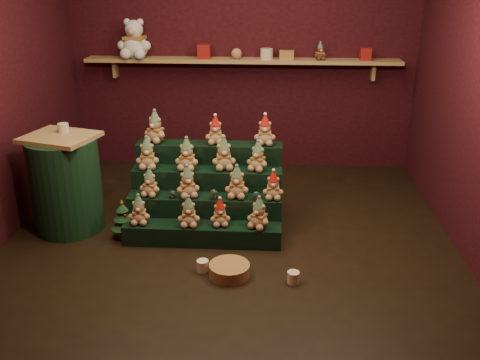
# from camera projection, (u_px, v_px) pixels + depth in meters

# --- Properties ---
(ground) EXTENTS (4.00, 4.00, 0.00)m
(ground) POSITION_uv_depth(u_px,v_px,m) (230.00, 239.00, 4.84)
(ground) COLOR black
(ground) RESTS_ON ground
(back_wall) EXTENTS (4.00, 0.10, 2.80)m
(back_wall) POSITION_uv_depth(u_px,v_px,m) (243.00, 49.00, 6.22)
(back_wall) COLOR black
(back_wall) RESTS_ON ground
(front_wall) EXTENTS (4.00, 0.10, 2.80)m
(front_wall) POSITION_uv_depth(u_px,v_px,m) (192.00, 179.00, 2.42)
(front_wall) COLOR black
(front_wall) RESTS_ON ground
(back_shelf) EXTENTS (3.60, 0.26, 0.24)m
(back_shelf) POSITION_uv_depth(u_px,v_px,m) (242.00, 61.00, 6.10)
(back_shelf) COLOR #A98254
(back_shelf) RESTS_ON ground
(riser_tier_front) EXTENTS (1.40, 0.22, 0.18)m
(riser_tier_front) POSITION_uv_depth(u_px,v_px,m) (202.00, 234.00, 4.74)
(riser_tier_front) COLOR black
(riser_tier_front) RESTS_ON ground
(riser_tier_midfront) EXTENTS (1.40, 0.22, 0.36)m
(riser_tier_midfront) POSITION_uv_depth(u_px,v_px,m) (205.00, 214.00, 4.91)
(riser_tier_midfront) COLOR black
(riser_tier_midfront) RESTS_ON ground
(riser_tier_midback) EXTENTS (1.40, 0.22, 0.54)m
(riser_tier_midback) POSITION_uv_depth(u_px,v_px,m) (208.00, 196.00, 5.08)
(riser_tier_midback) COLOR black
(riser_tier_midback) RESTS_ON ground
(riser_tier_back) EXTENTS (1.40, 0.22, 0.72)m
(riser_tier_back) POSITION_uv_depth(u_px,v_px,m) (210.00, 178.00, 5.25)
(riser_tier_back) COLOR black
(riser_tier_back) RESTS_ON ground
(teddy_0) EXTENTS (0.21, 0.19, 0.27)m
(teddy_0) POSITION_uv_depth(u_px,v_px,m) (139.00, 209.00, 4.69)
(teddy_0) COLOR tan
(teddy_0) RESTS_ON riser_tier_front
(teddy_1) EXTENTS (0.21, 0.19, 0.27)m
(teddy_1) POSITION_uv_depth(u_px,v_px,m) (189.00, 211.00, 4.65)
(teddy_1) COLOR tan
(teddy_1) RESTS_ON riser_tier_front
(teddy_2) EXTENTS (0.20, 0.19, 0.25)m
(teddy_2) POSITION_uv_depth(u_px,v_px,m) (220.00, 212.00, 4.66)
(teddy_2) COLOR tan
(teddy_2) RESTS_ON riser_tier_front
(teddy_3) EXTENTS (0.27, 0.26, 0.29)m
(teddy_3) POSITION_uv_depth(u_px,v_px,m) (259.00, 213.00, 4.61)
(teddy_3) COLOR tan
(teddy_3) RESTS_ON riser_tier_front
(teddy_4) EXTENTS (0.21, 0.20, 0.26)m
(teddy_4) POSITION_uv_depth(u_px,v_px,m) (150.00, 182.00, 4.81)
(teddy_4) COLOR tan
(teddy_4) RESTS_ON riser_tier_midfront
(teddy_5) EXTENTS (0.26, 0.25, 0.29)m
(teddy_5) POSITION_uv_depth(u_px,v_px,m) (187.00, 181.00, 4.79)
(teddy_5) COLOR tan
(teddy_5) RESTS_ON riser_tier_midfront
(teddy_6) EXTENTS (0.22, 0.20, 0.30)m
(teddy_6) POSITION_uv_depth(u_px,v_px,m) (237.00, 182.00, 4.77)
(teddy_6) COLOR tan
(teddy_6) RESTS_ON riser_tier_midfront
(teddy_7) EXTENTS (0.19, 0.17, 0.26)m
(teddy_7) POSITION_uv_depth(u_px,v_px,m) (273.00, 185.00, 4.75)
(teddy_7) COLOR tan
(teddy_7) RESTS_ON riser_tier_midfront
(teddy_8) EXTENTS (0.24, 0.22, 0.30)m
(teddy_8) POSITION_uv_depth(u_px,v_px,m) (147.00, 153.00, 4.95)
(teddy_8) COLOR tan
(teddy_8) RESTS_ON riser_tier_midback
(teddy_9) EXTENTS (0.24, 0.22, 0.30)m
(teddy_9) POSITION_uv_depth(u_px,v_px,m) (187.00, 154.00, 4.92)
(teddy_9) COLOR tan
(teddy_9) RESTS_ON riser_tier_midback
(teddy_10) EXTENTS (0.25, 0.23, 0.31)m
(teddy_10) POSITION_uv_depth(u_px,v_px,m) (224.00, 153.00, 4.93)
(teddy_10) COLOR tan
(teddy_10) RESTS_ON riser_tier_midback
(teddy_11) EXTENTS (0.25, 0.24, 0.28)m
(teddy_11) POSITION_uv_depth(u_px,v_px,m) (258.00, 156.00, 4.90)
(teddy_11) COLOR tan
(teddy_11) RESTS_ON riser_tier_midback
(teddy_12) EXTENTS (0.28, 0.27, 0.31)m
(teddy_12) POSITION_uv_depth(u_px,v_px,m) (155.00, 127.00, 5.11)
(teddy_12) COLOR tan
(teddy_12) RESTS_ON riser_tier_back
(teddy_13) EXTENTS (0.20, 0.19, 0.27)m
(teddy_13) POSITION_uv_depth(u_px,v_px,m) (216.00, 130.00, 5.07)
(teddy_13) COLOR tan
(teddy_13) RESTS_ON riser_tier_back
(teddy_14) EXTENTS (0.21, 0.19, 0.28)m
(teddy_14) POSITION_uv_depth(u_px,v_px,m) (265.00, 130.00, 5.04)
(teddy_14) COLOR tan
(teddy_14) RESTS_ON riser_tier_back
(snow_globe_a) EXTENTS (0.06, 0.06, 0.08)m
(snow_globe_a) POSITION_uv_depth(u_px,v_px,m) (173.00, 194.00, 4.79)
(snow_globe_a) COLOR black
(snow_globe_a) RESTS_ON riser_tier_midfront
(snow_globe_b) EXTENTS (0.07, 0.07, 0.09)m
(snow_globe_b) POSITION_uv_depth(u_px,v_px,m) (214.00, 194.00, 4.77)
(snow_globe_b) COLOR black
(snow_globe_b) RESTS_ON riser_tier_midfront
(snow_globe_c) EXTENTS (0.06, 0.06, 0.08)m
(snow_globe_c) POSITION_uv_depth(u_px,v_px,m) (256.00, 196.00, 4.75)
(snow_globe_c) COLOR black
(snow_globe_c) RESTS_ON riser_tier_midfront
(side_table) EXTENTS (0.71, 0.64, 0.91)m
(side_table) POSITION_uv_depth(u_px,v_px,m) (66.00, 183.00, 4.89)
(side_table) COLOR #A98254
(side_table) RESTS_ON ground
(table_ornament) EXTENTS (0.10, 0.10, 0.08)m
(table_ornament) POSITION_uv_depth(u_px,v_px,m) (63.00, 128.00, 4.80)
(table_ornament) COLOR beige
(table_ornament) RESTS_ON side_table
(mini_christmas_tree) EXTENTS (0.22, 0.22, 0.38)m
(mini_christmas_tree) POSITION_uv_depth(u_px,v_px,m) (123.00, 219.00, 4.80)
(mini_christmas_tree) COLOR #473219
(mini_christmas_tree) RESTS_ON ground
(mug_left) EXTENTS (0.10, 0.10, 0.10)m
(mug_left) POSITION_uv_depth(u_px,v_px,m) (203.00, 266.00, 4.32)
(mug_left) COLOR beige
(mug_left) RESTS_ON ground
(mug_right) EXTENTS (0.10, 0.10, 0.10)m
(mug_right) POSITION_uv_depth(u_px,v_px,m) (293.00, 277.00, 4.16)
(mug_right) COLOR beige
(mug_right) RESTS_ON ground
(wicker_basket) EXTENTS (0.37, 0.37, 0.10)m
(wicker_basket) POSITION_uv_depth(u_px,v_px,m) (229.00, 270.00, 4.25)
(wicker_basket) COLOR #A37C42
(wicker_basket) RESTS_ON ground
(white_bear) EXTENTS (0.42, 0.39, 0.55)m
(white_bear) POSITION_uv_depth(u_px,v_px,m) (134.00, 33.00, 6.03)
(white_bear) COLOR white
(white_bear) RESTS_ON back_shelf
(brown_bear) EXTENTS (0.18, 0.17, 0.19)m
(brown_bear) POSITION_uv_depth(u_px,v_px,m) (320.00, 51.00, 5.97)
(brown_bear) COLOR #502A1A
(brown_bear) RESTS_ON back_shelf
(gift_tin_red_a) EXTENTS (0.14, 0.14, 0.16)m
(gift_tin_red_a) POSITION_uv_depth(u_px,v_px,m) (204.00, 52.00, 6.06)
(gift_tin_red_a) COLOR #AA1F1A
(gift_tin_red_a) RESTS_ON back_shelf
(gift_tin_cream) EXTENTS (0.14, 0.14, 0.12)m
(gift_tin_cream) POSITION_uv_depth(u_px,v_px,m) (267.00, 54.00, 6.03)
(gift_tin_cream) COLOR beige
(gift_tin_cream) RESTS_ON back_shelf
(gift_tin_red_b) EXTENTS (0.12, 0.12, 0.14)m
(gift_tin_red_b) POSITION_uv_depth(u_px,v_px,m) (365.00, 54.00, 5.96)
(gift_tin_red_b) COLOR #AA1F1A
(gift_tin_red_b) RESTS_ON back_shelf
(shelf_plush_ball) EXTENTS (0.12, 0.12, 0.12)m
(shelf_plush_ball) POSITION_uv_depth(u_px,v_px,m) (237.00, 54.00, 6.05)
(shelf_plush_ball) COLOR tan
(shelf_plush_ball) RESTS_ON back_shelf
(scarf_gift_box) EXTENTS (0.16, 0.10, 0.10)m
(scarf_gift_box) POSITION_uv_depth(u_px,v_px,m) (287.00, 55.00, 6.02)
(scarf_gift_box) COLOR #CE5B1D
(scarf_gift_box) RESTS_ON back_shelf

